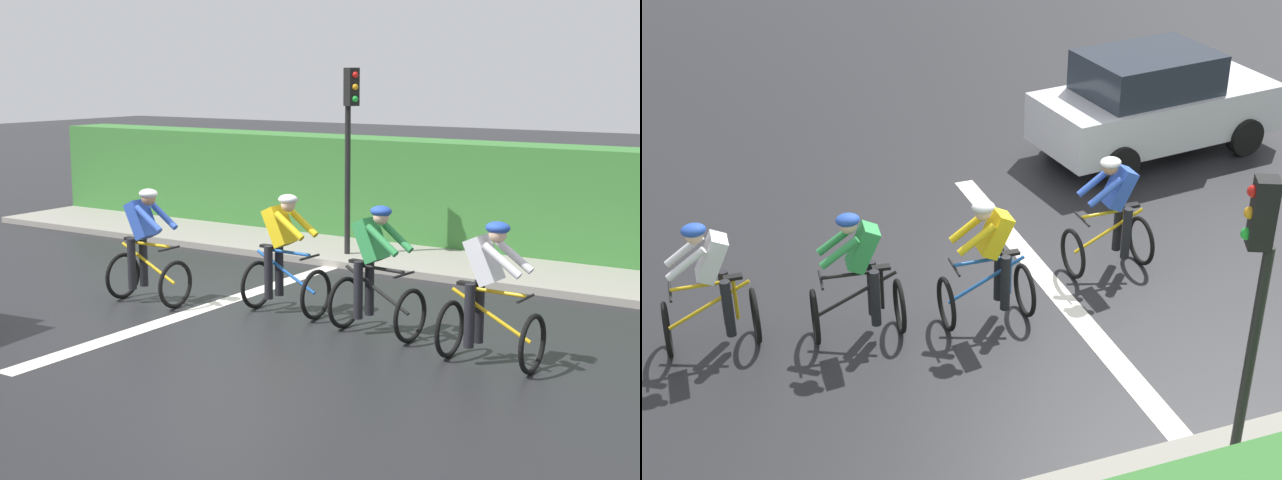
# 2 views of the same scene
# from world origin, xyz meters

# --- Properties ---
(ground_plane) EXTENTS (80.00, 80.00, 0.00)m
(ground_plane) POSITION_xyz_m (0.00, 0.00, 0.00)
(ground_plane) COLOR black
(road_marking_stop_line) EXTENTS (7.00, 0.30, 0.01)m
(road_marking_stop_line) POSITION_xyz_m (0.00, -0.03, 0.00)
(road_marking_stop_line) COLOR silver
(road_marking_stop_line) RESTS_ON ground
(cyclist_lead) EXTENTS (0.73, 1.11, 1.66)m
(cyclist_lead) POSITION_xyz_m (0.26, 4.29, 0.80)
(cyclist_lead) COLOR black
(cyclist_lead) RESTS_ON ground
(cyclist_second) EXTENTS (0.80, 1.15, 1.66)m
(cyclist_second) POSITION_xyz_m (-0.10, 2.61, 0.80)
(cyclist_second) COLOR black
(cyclist_second) RESTS_ON ground
(cyclist_mid) EXTENTS (0.72, 1.11, 1.66)m
(cyclist_mid) POSITION_xyz_m (-0.33, 1.05, 0.80)
(cyclist_mid) COLOR black
(cyclist_mid) RESTS_ON ground
(cyclist_fourth) EXTENTS (0.68, 1.08, 1.66)m
(cyclist_fourth) POSITION_xyz_m (0.28, -0.94, 0.80)
(cyclist_fourth) COLOR black
(cyclist_fourth) RESTS_ON ground
(car_white) EXTENTS (2.25, 4.27, 1.76)m
(car_white) POSITION_xyz_m (3.55, -3.43, 0.87)
(car_white) COLOR silver
(car_white) RESTS_ON ground
(traffic_light_near_crossing) EXTENTS (0.27, 0.30, 3.34)m
(traffic_light_near_crossing) POSITION_xyz_m (-3.84, -0.04, 2.22)
(traffic_light_near_crossing) COLOR black
(traffic_light_near_crossing) RESTS_ON ground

